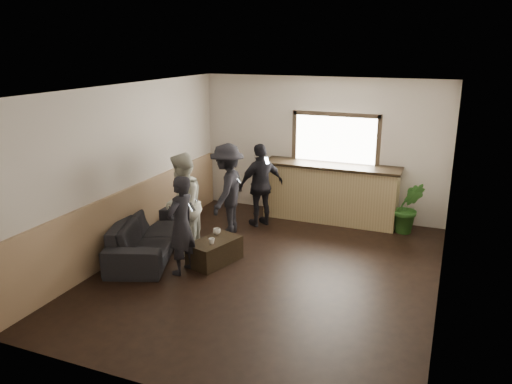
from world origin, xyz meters
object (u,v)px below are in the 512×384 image
at_px(person_a, 181,225).
at_px(person_b, 182,205).
at_px(bar_counter, 330,189).
at_px(coffee_table, 215,251).
at_px(potted_plant, 408,208).
at_px(sofa, 147,234).
at_px(person_d, 261,185).
at_px(cup_a, 217,231).
at_px(cup_b, 212,241).
at_px(person_c, 227,190).

distance_m(person_a, person_b, 0.75).
bearing_deg(bar_counter, coffee_table, -114.19).
relative_size(bar_counter, potted_plant, 2.73).
relative_size(sofa, person_d, 1.40).
xyz_separation_m(bar_counter, person_b, (-1.87, -2.55, 0.22)).
relative_size(bar_counter, cup_a, 22.17).
bearing_deg(cup_a, coffee_table, -72.15).
height_order(cup_a, person_a, person_a).
bearing_deg(coffee_table, cup_b, -79.77).
bearing_deg(person_d, cup_b, 38.56).
bearing_deg(person_d, person_c, 8.93).
relative_size(cup_a, person_d, 0.08).
relative_size(cup_a, person_c, 0.07).
height_order(cup_b, person_c, person_c).
xyz_separation_m(potted_plant, person_a, (-3.04, -3.04, 0.28)).
bearing_deg(cup_b, person_c, 105.06).
xyz_separation_m(bar_counter, cup_a, (-1.30, -2.45, -0.21)).
height_order(bar_counter, person_b, bar_counter).
height_order(bar_counter, person_a, bar_counter).
relative_size(coffee_table, person_b, 0.50).
relative_size(sofa, cup_b, 23.35).
distance_m(cup_b, person_a, 0.59).
bearing_deg(sofa, person_d, -53.31).
bearing_deg(person_d, coffee_table, 37.73).
distance_m(sofa, person_d, 2.40).
bearing_deg(sofa, person_c, -54.69).
xyz_separation_m(cup_b, person_b, (-0.68, 0.30, 0.43)).
relative_size(person_c, person_d, 1.06).
bearing_deg(cup_b, person_b, 156.15).
bearing_deg(cup_a, bar_counter, 62.09).
relative_size(cup_b, person_d, 0.06).
xyz_separation_m(sofa, potted_plant, (3.97, 2.61, 0.17)).
distance_m(cup_a, person_d, 1.71).
distance_m(cup_b, potted_plant, 3.82).
relative_size(cup_b, person_b, 0.06).
bearing_deg(bar_counter, sofa, -131.57).
distance_m(coffee_table, person_a, 0.82).
distance_m(bar_counter, person_b, 3.17).
bearing_deg(person_d, bar_counter, 163.15).
relative_size(potted_plant, person_d, 0.61).
bearing_deg(cup_a, potted_plant, 39.14).
height_order(person_a, person_d, person_d).
distance_m(coffee_table, person_c, 1.45).
distance_m(sofa, cup_a, 1.20).
height_order(bar_counter, sofa, bar_counter).
height_order(sofa, cup_a, sofa).
bearing_deg(person_a, person_d, -179.96).
distance_m(bar_counter, coffee_table, 3.00).
distance_m(sofa, person_b, 0.81).
bearing_deg(person_c, bar_counter, 127.11).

